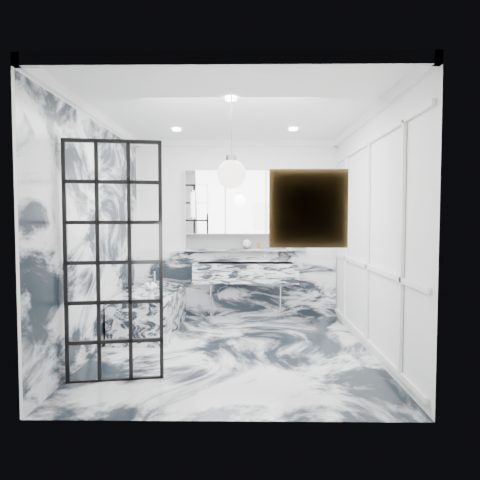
{
  "coord_description": "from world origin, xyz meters",
  "views": [
    {
      "loc": [
        0.15,
        -5.02,
        1.56
      ],
      "look_at": [
        0.08,
        0.5,
        1.29
      ],
      "focal_mm": 32.0,
      "sensor_mm": 36.0,
      "label": 1
    }
  ],
  "objects_px": {
    "trough_sink": "(246,272)",
    "mirror_cabinet": "(246,202)",
    "bathtub": "(151,311)",
    "crittall_door": "(114,262)"
  },
  "relations": [
    {
      "from": "trough_sink",
      "to": "bathtub",
      "type": "height_order",
      "value": "trough_sink"
    },
    {
      "from": "trough_sink",
      "to": "mirror_cabinet",
      "type": "height_order",
      "value": "mirror_cabinet"
    },
    {
      "from": "mirror_cabinet",
      "to": "bathtub",
      "type": "relative_size",
      "value": 1.15
    },
    {
      "from": "bathtub",
      "to": "mirror_cabinet",
      "type": "bearing_deg",
      "value": 32.06
    },
    {
      "from": "crittall_door",
      "to": "mirror_cabinet",
      "type": "bearing_deg",
      "value": 55.55
    },
    {
      "from": "trough_sink",
      "to": "mirror_cabinet",
      "type": "distance_m",
      "value": 1.1
    },
    {
      "from": "crittall_door",
      "to": "bathtub",
      "type": "height_order",
      "value": "crittall_door"
    },
    {
      "from": "mirror_cabinet",
      "to": "bathtub",
      "type": "bearing_deg",
      "value": -147.94
    },
    {
      "from": "crittall_door",
      "to": "trough_sink",
      "type": "relative_size",
      "value": 1.43
    },
    {
      "from": "trough_sink",
      "to": "mirror_cabinet",
      "type": "xyz_separation_m",
      "value": [
        -0.0,
        0.17,
        1.09
      ]
    }
  ]
}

